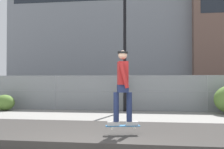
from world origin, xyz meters
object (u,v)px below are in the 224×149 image
(skater, at_px, (123,83))
(street_lamp, at_px, (125,31))
(parked_car_near, at_px, (75,92))
(shrub_left, at_px, (5,103))
(skateboard, at_px, (123,126))

(skater, height_order, street_lamp, street_lamp)
(parked_car_near, xyz_separation_m, shrub_left, (-2.87, -3.47, -0.42))
(skateboard, height_order, skater, skater)
(skater, bearing_deg, shrub_left, 133.87)
(street_lamp, height_order, parked_car_near, street_lamp)
(skateboard, xyz_separation_m, skater, (0.00, 0.00, 1.01))
(skater, xyz_separation_m, street_lamp, (-0.71, 7.80, 2.56))
(skateboard, relative_size, skater, 0.47)
(skateboard, distance_m, skater, 1.01)
(street_lamp, xyz_separation_m, shrub_left, (-6.31, -0.49, -3.69))
(skateboard, bearing_deg, skater, 0.00)
(street_lamp, bearing_deg, skateboard, -84.76)
(skateboard, xyz_separation_m, parked_car_near, (-4.16, 10.77, 0.31))
(skater, distance_m, shrub_left, 10.20)
(street_lamp, distance_m, shrub_left, 7.32)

